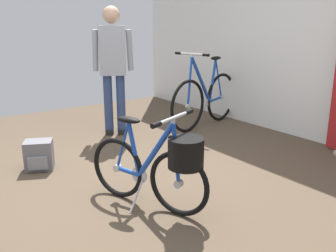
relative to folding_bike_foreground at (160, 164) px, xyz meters
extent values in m
plane|color=brown|center=(-0.46, 0.04, -0.38)|extent=(6.74, 6.74, 0.00)
cube|color=white|center=(-0.46, 2.56, 1.18)|extent=(6.74, 0.10, 3.11)
torus|color=black|center=(0.15, 0.06, -0.12)|extent=(0.49, 0.22, 0.51)
cylinder|color=#B7B7BC|center=(0.15, 0.06, -0.12)|extent=(0.07, 0.07, 0.06)
torus|color=black|center=(-0.39, -0.15, -0.12)|extent=(0.49, 0.22, 0.51)
cylinder|color=#B7B7BC|center=(-0.39, -0.15, -0.12)|extent=(0.07, 0.07, 0.06)
cylinder|color=#1947B2|center=(-0.29, -0.11, -0.13)|extent=(0.22, 0.12, 0.05)
cylinder|color=#1947B2|center=(-0.04, -0.01, 0.10)|extent=(0.34, 0.17, 0.49)
cylinder|color=#1947B2|center=(-0.23, -0.09, 0.07)|extent=(0.13, 0.08, 0.43)
cylinder|color=#1947B2|center=(-0.29, -0.11, -0.13)|extent=(0.22, 0.11, 0.04)
cylinder|color=#1947B2|center=(0.13, 0.05, 0.11)|extent=(0.08, 0.05, 0.46)
cylinder|color=#1947B2|center=(-0.33, -0.13, 0.08)|extent=(0.15, 0.07, 0.41)
ellipsoid|color=black|center=(-0.27, -0.11, 0.30)|extent=(0.24, 0.16, 0.05)
cylinder|color=#B7B7BC|center=(0.11, 0.04, 0.36)|extent=(0.03, 0.03, 0.04)
cylinder|color=#B7B7BC|center=(0.11, 0.04, 0.38)|extent=(0.19, 0.42, 0.03)
cylinder|color=black|center=(0.19, -0.16, 0.38)|extent=(0.07, 0.10, 0.04)
cylinder|color=black|center=(0.03, 0.25, 0.38)|extent=(0.07, 0.10, 0.04)
cylinder|color=#B7B7BC|center=(-0.18, -0.07, -0.13)|extent=(0.14, 0.07, 0.14)
cylinder|color=#B7B7BC|center=(-0.11, -0.14, -0.26)|extent=(0.09, 0.18, 0.24)
cylinder|color=black|center=(0.21, 0.08, 0.13)|extent=(0.34, 0.34, 0.22)
torus|color=black|center=(-1.53, 1.51, -0.03)|extent=(0.20, 0.69, 0.70)
cylinder|color=#B7B7BC|center=(-1.53, 1.51, -0.03)|extent=(0.06, 0.07, 0.06)
torus|color=black|center=(-1.72, 2.29, -0.03)|extent=(0.20, 0.69, 0.70)
cylinder|color=#B7B7BC|center=(-1.72, 2.29, -0.03)|extent=(0.06, 0.07, 0.06)
cylinder|color=#1947B2|center=(-1.68, 2.15, -0.04)|extent=(0.11, 0.31, 0.05)
cylinder|color=#1947B2|center=(-1.60, 1.79, 0.28)|extent=(0.15, 0.47, 0.67)
cylinder|color=#1947B2|center=(-1.66, 2.06, 0.24)|extent=(0.07, 0.17, 0.58)
cylinder|color=#1947B2|center=(-1.68, 2.15, -0.04)|extent=(0.10, 0.30, 0.04)
cylinder|color=#1947B2|center=(-1.54, 1.54, 0.29)|extent=(0.05, 0.10, 0.63)
cylinder|color=#1947B2|center=(-1.70, 2.21, 0.25)|extent=(0.07, 0.20, 0.57)
ellipsoid|color=black|center=(-1.68, 2.12, 0.55)|extent=(0.14, 0.23, 0.05)
cylinder|color=#B7B7BC|center=(-1.55, 1.58, 0.62)|extent=(0.03, 0.03, 0.04)
cylinder|color=#B7B7BC|center=(-1.55, 1.58, 0.64)|extent=(0.43, 0.13, 0.03)
cylinder|color=black|center=(-1.76, 1.52, 0.64)|extent=(0.10, 0.06, 0.04)
cylinder|color=black|center=(-1.33, 1.63, 0.64)|extent=(0.10, 0.06, 0.04)
cylinder|color=#B7B7BC|center=(-1.65, 2.00, -0.04)|extent=(0.05, 0.14, 0.14)
cylinder|color=#B7B7BC|center=(-1.72, 1.92, -0.22)|extent=(0.19, 0.06, 0.32)
cylinder|color=navy|center=(-1.96, 0.76, 0.01)|extent=(0.11, 0.11, 0.77)
cube|color=black|center=(-2.01, 0.78, -0.34)|extent=(0.25, 0.20, 0.07)
cylinder|color=navy|center=(-2.05, 0.62, 0.01)|extent=(0.11, 0.11, 0.77)
cube|color=black|center=(-2.09, 0.64, -0.34)|extent=(0.25, 0.20, 0.07)
cube|color=#999EA8|center=(-2.00, 0.69, 0.70)|extent=(0.33, 0.38, 0.60)
cylinder|color=#999EA8|center=(-1.91, 0.88, 0.70)|extent=(0.11, 0.13, 0.50)
cylinder|color=#999EA8|center=(-2.12, 0.51, 0.70)|extent=(0.11, 0.08, 0.50)
sphere|color=tan|center=(-2.00, 0.69, 1.12)|extent=(0.21, 0.21, 0.21)
cube|color=slate|center=(-1.39, -0.49, -0.23)|extent=(0.30, 0.33, 0.29)
cube|color=gray|center=(-1.28, -0.54, -0.28)|extent=(0.11, 0.18, 0.13)
camera|label=1|loc=(2.14, -1.49, 1.03)|focal=39.54mm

